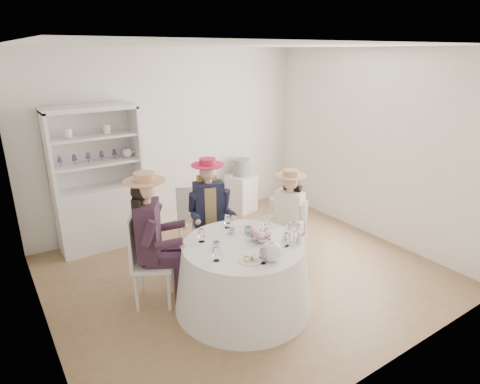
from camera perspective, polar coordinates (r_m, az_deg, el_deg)
ground at (r=5.16m, az=0.63°, el=-11.36°), size 4.50×4.50×0.00m
ceiling at (r=4.43m, az=0.77°, el=20.15°), size 4.50×4.50×0.00m
wall_back at (r=6.32m, az=-9.70°, el=7.36°), size 4.50×0.00×4.50m
wall_front at (r=3.28m, az=20.98°, el=-5.24°), size 4.50×0.00×4.50m
wall_left at (r=3.89m, az=-27.85°, el=-2.39°), size 0.00×4.50×4.50m
wall_right at (r=6.14m, az=18.39°, el=6.29°), size 0.00×4.50×4.50m
tea_table at (r=4.40m, az=0.47°, el=-11.71°), size 1.49×1.49×0.74m
hutch at (r=5.90m, az=-19.28°, el=-0.89°), size 1.35×0.90×1.98m
side_table at (r=6.92m, az=0.16°, el=-0.16°), size 0.51×0.51×0.65m
hatbox at (r=6.78m, az=0.17°, el=3.55°), size 0.34×0.34×0.29m
guest_left at (r=4.32m, az=-12.53°, el=-5.65°), size 0.64×0.59×1.50m
guest_mid at (r=5.01m, az=-4.40°, el=-2.13°), size 0.54×0.58×1.43m
guest_right at (r=4.98m, az=6.88°, el=-3.23°), size 0.55×0.50×1.31m
spare_chair at (r=5.61m, az=-7.09°, el=-3.14°), size 0.51×0.51×0.94m
teacup_a at (r=4.13m, az=-3.38°, el=-7.55°), size 0.08×0.08×0.06m
teacup_b at (r=4.43m, az=-1.15°, el=-5.62°), size 0.06×0.06×0.06m
teacup_c at (r=4.43m, az=1.19°, el=-5.49°), size 0.11×0.11×0.07m
flower_bowl at (r=4.28m, az=2.93°, el=-6.58°), size 0.29×0.29×0.06m
flower_arrangement at (r=4.25m, az=2.87°, el=-5.83°), size 0.19×0.18×0.07m
table_teapot at (r=3.89m, az=4.51°, el=-8.43°), size 0.28×0.20×0.21m
sandwich_plate at (r=3.91m, az=1.51°, el=-9.49°), size 0.24×0.24×0.05m
cupcake_stand at (r=4.28m, az=7.66°, el=-5.97°), size 0.24×0.24×0.22m
stemware_set at (r=4.19m, az=0.49°, el=-6.46°), size 0.91×0.95×0.15m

